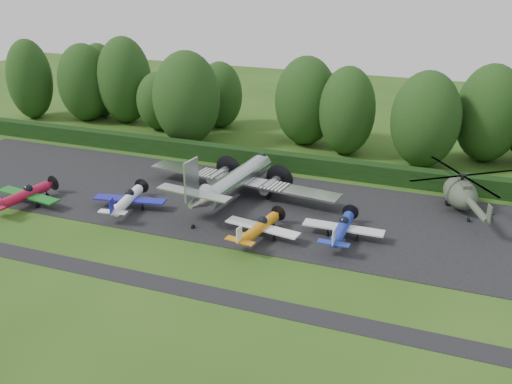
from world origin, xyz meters
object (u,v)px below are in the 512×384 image
at_px(light_plane_red, 24,195).
at_px(light_plane_white, 128,200).
at_px(light_plane_blue, 342,228).
at_px(helicopter, 460,191).
at_px(transport_plane, 235,181).
at_px(light_plane_orange, 260,228).

relative_size(light_plane_red, light_plane_white, 1.04).
distance_m(light_plane_blue, helicopter, 14.03).
height_order(light_plane_red, light_plane_white, light_plane_red).
height_order(transport_plane, light_plane_orange, transport_plane).
bearing_deg(light_plane_orange, transport_plane, 116.36).
xyz_separation_m(light_plane_blue, helicopter, (9.31, 10.46, 0.81)).
bearing_deg(helicopter, transport_plane, -146.16).
bearing_deg(light_plane_orange, light_plane_blue, 9.91).
height_order(light_plane_white, helicopter, helicopter).
xyz_separation_m(transport_plane, light_plane_white, (-8.70, -6.41, -0.76)).
bearing_deg(light_plane_orange, helicopter, 29.21).
xyz_separation_m(light_plane_orange, light_plane_blue, (6.83, 2.38, 0.03)).
bearing_deg(light_plane_blue, light_plane_white, -176.36).
bearing_deg(light_plane_red, transport_plane, 17.43).
relative_size(transport_plane, light_plane_blue, 2.85).
distance_m(light_plane_white, light_plane_blue, 21.02).
bearing_deg(light_plane_red, light_plane_white, 6.65).
distance_m(transport_plane, helicopter, 22.22).
xyz_separation_m(transport_plane, light_plane_orange, (5.46, -7.61, -0.80)).
xyz_separation_m(light_plane_white, light_plane_orange, (14.15, -1.20, -0.03)).
relative_size(light_plane_red, helicopter, 0.59).
bearing_deg(light_plane_white, light_plane_red, -155.43).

